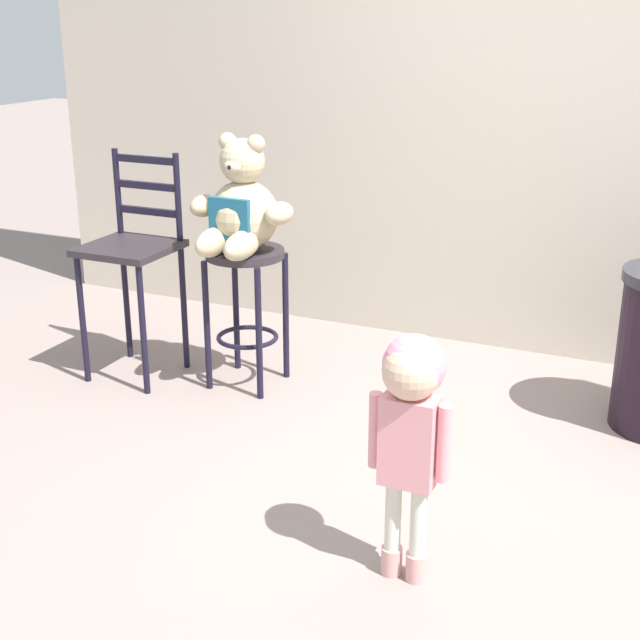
{
  "coord_description": "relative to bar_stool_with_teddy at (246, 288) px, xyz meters",
  "views": [
    {
      "loc": [
        0.83,
        -2.87,
        1.85
      ],
      "look_at": [
        -0.59,
        0.28,
        0.61
      ],
      "focal_mm": 49.54,
      "sensor_mm": 36.0,
      "label": 1
    }
  ],
  "objects": [
    {
      "name": "ground_plane",
      "position": [
        1.23,
        -0.8,
        -0.51
      ],
      "size": [
        24.0,
        24.0,
        0.0
      ],
      "primitive_type": "plane",
      "color": "gray"
    },
    {
      "name": "bar_stool_with_teddy",
      "position": [
        0.0,
        0.0,
        0.0
      ],
      "size": [
        0.39,
        0.39,
        0.71
      ],
      "color": "#2A2329",
      "rests_on": "ground_plane"
    },
    {
      "name": "bar_chair_empty",
      "position": [
        -0.59,
        -0.11,
        0.14
      ],
      "size": [
        0.44,
        0.44,
        1.15
      ],
      "color": "#2A2329",
      "rests_on": "ground_plane"
    },
    {
      "name": "child_walking",
      "position": [
        1.28,
        -1.22,
        0.12
      ],
      "size": [
        0.28,
        0.22,
        0.88
      ],
      "rotation": [
        0.0,
        0.0,
        2.48
      ],
      "color": "#D69792",
      "rests_on": "ground_plane"
    },
    {
      "name": "teddy_bear",
      "position": [
        0.0,
        -0.03,
        0.41
      ],
      "size": [
        0.53,
        0.48,
        0.56
      ],
      "color": "tan",
      "rests_on": "bar_stool_with_teddy"
    }
  ]
}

